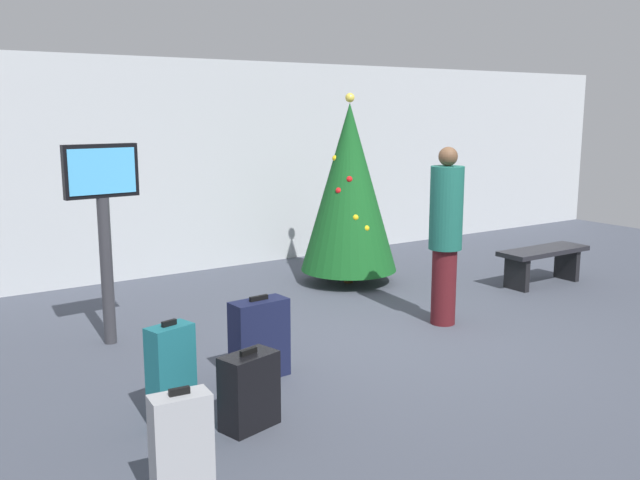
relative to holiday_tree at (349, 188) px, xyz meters
name	(u,v)px	position (x,y,z in m)	size (l,w,h in m)	color
ground_plane	(410,337)	(-0.81, -2.17, -1.27)	(16.00, 16.00, 0.00)	#424754
back_wall	(229,165)	(-0.81, 1.85, 0.21)	(16.00, 0.20, 2.95)	#B7BCC1
holiday_tree	(349,188)	(0.00, 0.00, 0.00)	(1.26, 1.26, 2.47)	#4C3319
flight_info_kiosk	(103,211)	(-3.39, -0.68, 0.05)	(0.71, 0.13, 1.95)	#333338
waiting_bench	(543,258)	(2.06, -1.50, -0.91)	(1.33, 0.44, 0.48)	black
traveller_0	(446,232)	(-0.22, -2.03, -0.27)	(0.46, 0.46, 1.89)	#4C1419
suitcase_0	(182,452)	(-3.94, -3.80, -0.92)	(0.35, 0.21, 0.74)	#9EA0A5
suitcase_1	(171,374)	(-3.55, -2.68, -0.90)	(0.37, 0.26, 0.77)	#19606B
suitcase_2	(249,391)	(-3.13, -3.09, -0.99)	(0.45, 0.32, 0.59)	black
suitcase_3	(259,339)	(-2.60, -2.28, -0.92)	(0.51, 0.25, 0.72)	#141938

